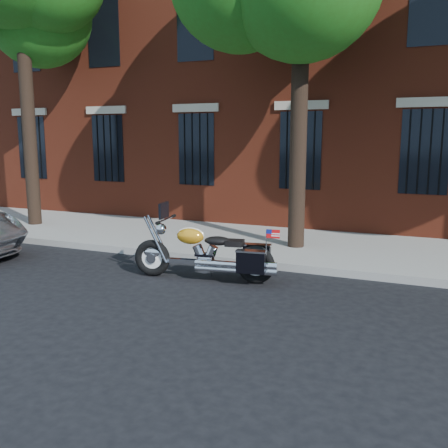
% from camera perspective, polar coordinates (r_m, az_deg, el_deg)
% --- Properties ---
extents(ground, '(120.00, 120.00, 0.00)m').
position_cam_1_polar(ground, '(8.78, 0.06, -7.01)').
color(ground, black).
rests_on(ground, ground).
extents(curb, '(40.00, 0.16, 0.15)m').
position_cam_1_polar(curb, '(9.99, 3.15, -4.46)').
color(curb, gray).
rests_on(curb, ground).
extents(sidewalk, '(40.00, 3.60, 0.15)m').
position_cam_1_polar(sidewalk, '(11.73, 6.27, -2.34)').
color(sidewalk, gray).
rests_on(sidewalk, ground).
extents(building, '(26.00, 10.08, 12.00)m').
position_cam_1_polar(building, '(18.41, 13.17, 20.48)').
color(building, maroon).
rests_on(building, ground).
extents(motorcycle, '(2.78, 1.01, 1.39)m').
position_cam_1_polar(motorcycle, '(8.94, -1.63, -3.57)').
color(motorcycle, black).
rests_on(motorcycle, ground).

